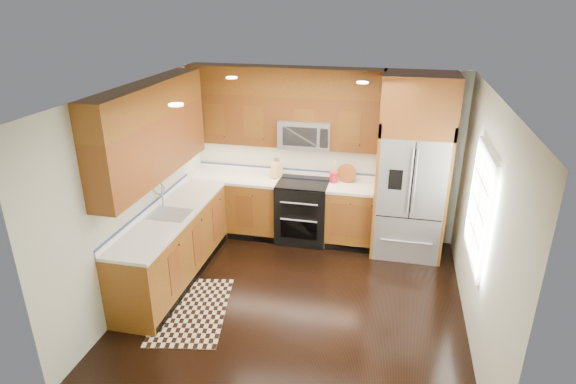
% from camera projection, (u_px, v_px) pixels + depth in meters
% --- Properties ---
extents(ground, '(4.00, 4.00, 0.00)m').
position_uv_depth(ground, '(297.00, 302.00, 5.97)').
color(ground, black).
rests_on(ground, ground).
extents(wall_back, '(4.00, 0.02, 2.60)m').
position_uv_depth(wall_back, '(324.00, 154.00, 7.28)').
color(wall_back, '#B4BBA8').
rests_on(wall_back, ground).
extents(wall_left, '(0.02, 4.00, 2.60)m').
position_uv_depth(wall_left, '(138.00, 192.00, 5.88)').
color(wall_left, '#B4BBA8').
rests_on(wall_left, ground).
extents(wall_right, '(0.02, 4.00, 2.60)m').
position_uv_depth(wall_right, '(483.00, 224.00, 5.07)').
color(wall_right, '#B4BBA8').
rests_on(wall_right, ground).
extents(window, '(0.04, 1.10, 1.30)m').
position_uv_depth(window, '(479.00, 207.00, 5.22)').
color(window, white).
rests_on(window, ground).
extents(base_cabinets, '(2.85, 3.00, 0.90)m').
position_uv_depth(base_cabinets, '(225.00, 228.00, 6.86)').
color(base_cabinets, '#8E5B1B').
rests_on(base_cabinets, ground).
extents(countertop, '(2.86, 3.01, 0.04)m').
position_uv_depth(countertop, '(236.00, 196.00, 6.76)').
color(countertop, white).
rests_on(countertop, base_cabinets).
extents(upper_cabinets, '(2.85, 3.00, 1.15)m').
position_uv_depth(upper_cabinets, '(230.00, 117.00, 6.41)').
color(upper_cabinets, brown).
rests_on(upper_cabinets, ground).
extents(range, '(0.76, 0.67, 0.95)m').
position_uv_depth(range, '(303.00, 211.00, 7.35)').
color(range, black).
rests_on(range, ground).
extents(microwave, '(0.76, 0.40, 0.42)m').
position_uv_depth(microwave, '(306.00, 133.00, 7.01)').
color(microwave, '#B2B2B7').
rests_on(microwave, ground).
extents(refrigerator, '(0.98, 0.75, 2.60)m').
position_uv_depth(refrigerator, '(412.00, 168.00, 6.68)').
color(refrigerator, '#B2B2B7').
rests_on(refrigerator, ground).
extents(sink_faucet, '(0.54, 0.44, 0.37)m').
position_uv_depth(sink_faucet, '(168.00, 209.00, 6.15)').
color(sink_faucet, '#B2B2B7').
rests_on(sink_faucet, countertop).
extents(rug, '(1.05, 1.49, 0.01)m').
position_uv_depth(rug, '(192.00, 310.00, 5.81)').
color(rug, black).
rests_on(rug, ground).
extents(knife_block, '(0.16, 0.19, 0.31)m').
position_uv_depth(knife_block, '(277.00, 169.00, 7.33)').
color(knife_block, tan).
rests_on(knife_block, countertop).
extents(utensil_crock, '(0.16, 0.16, 0.34)m').
position_uv_depth(utensil_crock, '(334.00, 175.00, 7.14)').
color(utensil_crock, '#B11528').
rests_on(utensil_crock, countertop).
extents(cutting_board, '(0.33, 0.33, 0.02)m').
position_uv_depth(cutting_board, '(346.00, 181.00, 7.19)').
color(cutting_board, brown).
rests_on(cutting_board, countertop).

